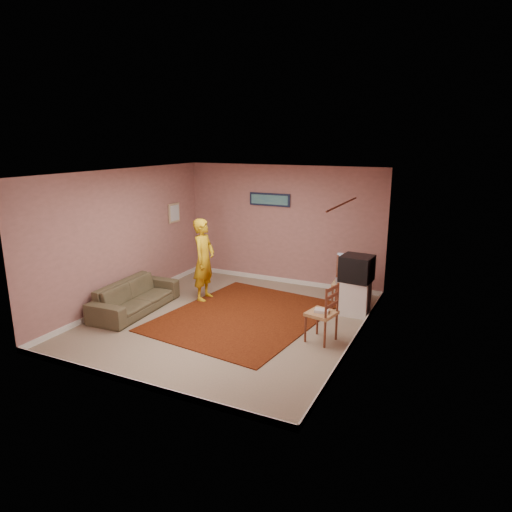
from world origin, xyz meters
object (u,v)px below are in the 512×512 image
at_px(chair_a, 345,278).
at_px(chair_b, 322,306).
at_px(tv_cabinet, 355,297).
at_px(sofa, 135,297).
at_px(crt_tv, 357,268).
at_px(person, 204,260).

distance_m(chair_a, chair_b, 1.61).
height_order(chair_a, chair_b, chair_a).
xyz_separation_m(tv_cabinet, chair_b, (-0.21, -1.38, 0.26)).
xyz_separation_m(chair_a, sofa, (-3.49, -1.83, -0.32)).
relative_size(tv_cabinet, chair_b, 1.23).
relative_size(chair_b, sofa, 0.27).
height_order(chair_a, sofa, chair_a).
xyz_separation_m(tv_cabinet, chair_a, (-0.26, 0.23, 0.28)).
distance_m(tv_cabinet, chair_a, 0.45).
xyz_separation_m(tv_cabinet, sofa, (-3.75, -1.60, -0.04)).
distance_m(tv_cabinet, crt_tv, 0.55).
height_order(tv_cabinet, chair_b, chair_b).
distance_m(tv_cabinet, chair_b, 1.42).
relative_size(crt_tv, person, 0.36).
distance_m(sofa, person, 1.49).
bearing_deg(tv_cabinet, crt_tv, 174.55).
distance_m(chair_a, sofa, 3.95).
bearing_deg(crt_tv, chair_b, -93.03).
relative_size(chair_b, person, 0.32).
bearing_deg(tv_cabinet, chair_b, -98.71).
xyz_separation_m(chair_a, person, (-2.66, -0.72, 0.22)).
bearing_deg(sofa, chair_b, -89.68).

